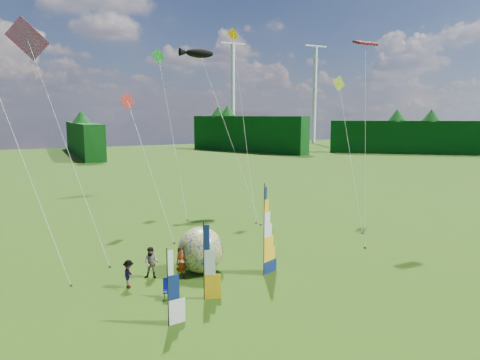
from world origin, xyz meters
name	(u,v)px	position (x,y,z in m)	size (l,w,h in m)	color
ground	(294,299)	(0.00, 0.00, 0.00)	(220.00, 220.00, 0.00)	#2F500B
treeline_ring	(295,220)	(0.00, 0.00, 4.00)	(210.00, 210.00, 8.00)	black
turbine_left	(314,96)	(70.00, 95.00, 15.00)	(8.00, 1.20, 30.00)	silver
turbine_right	(233,95)	(45.00, 102.00, 15.00)	(8.00, 1.20, 30.00)	silver
feather_banner_main	(264,232)	(0.19, 3.36, 2.56)	(1.38, 0.10, 5.12)	#0E1F53
side_banner_left	(204,263)	(-4.01, 1.90, 1.90)	(1.05, 0.10, 3.81)	yellow
side_banner_far	(168,289)	(-6.39, 0.06, 1.70)	(1.00, 0.10, 3.39)	white
bol_inflatable	(200,250)	(-2.82, 5.50, 1.33)	(2.65, 2.65, 2.65)	#00288E
spectator_a	(181,263)	(-4.17, 4.92, 0.91)	(0.66, 0.44, 1.82)	#66594C
spectator_b	(152,263)	(-5.61, 5.81, 0.89)	(0.87, 0.43, 1.79)	#66594C
spectator_c	(129,274)	(-7.04, 5.02, 0.75)	(0.97, 0.36, 1.51)	#66594C
spectator_d	(188,255)	(-3.30, 6.37, 0.82)	(0.96, 0.39, 1.64)	#66594C
camp_chair	(169,290)	(-5.59, 2.67, 0.52)	(0.60, 0.60, 1.03)	#040C4A
kite_whale	(227,121)	(5.19, 19.23, 8.45)	(3.85, 15.26, 16.89)	black
kite_rainbow_delta	(65,129)	(-9.19, 12.13, 8.17)	(8.13, 11.66, 16.34)	#DB0008
kite_parafoil	(366,127)	(10.68, 7.05, 8.20)	(7.35, 8.55, 16.39)	red
small_kite_red	(149,159)	(-3.11, 15.54, 5.69)	(3.61, 10.57, 11.37)	red
small_kite_orange	(244,117)	(6.23, 17.88, 8.85)	(3.64, 9.89, 17.70)	#FFAB00
small_kite_yellow	(350,145)	(13.07, 11.47, 6.55)	(6.04, 10.30, 13.10)	#F3F73A
small_kite_pink	(19,142)	(-11.77, 9.62, 7.60)	(6.21, 8.32, 15.20)	#DC476F
small_kite_green	(172,125)	(0.84, 22.25, 8.08)	(2.98, 12.12, 16.17)	green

